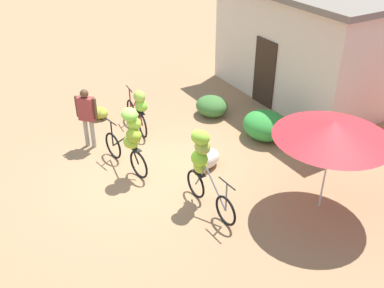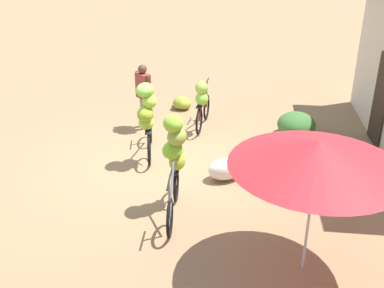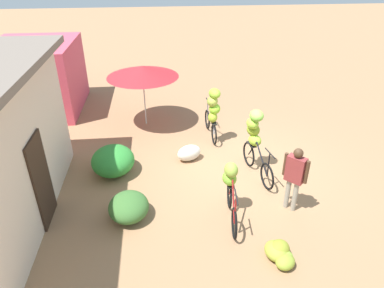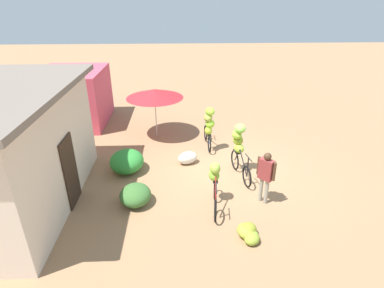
{
  "view_description": "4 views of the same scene",
  "coord_description": "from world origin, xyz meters",
  "px_view_note": "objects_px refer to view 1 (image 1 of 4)",
  "views": [
    {
      "loc": [
        7.94,
        -3.34,
        5.84
      ],
      "look_at": [
        0.92,
        0.78,
        0.98
      ],
      "focal_mm": 41.01,
      "sensor_mm": 36.0,
      "label": 1
    },
    {
      "loc": [
        8.33,
        1.63,
        4.4
      ],
      "look_at": [
        1.29,
        0.83,
        1.05
      ],
      "focal_mm": 42.37,
      "sensor_mm": 36.0,
      "label": 2
    },
    {
      "loc": [
        -7.7,
        2.18,
        5.23
      ],
      "look_at": [
        0.06,
        1.37,
        0.81
      ],
      "focal_mm": 32.51,
      "sensor_mm": 36.0,
      "label": 3
    },
    {
      "loc": [
        -8.95,
        1.66,
        5.4
      ],
      "look_at": [
        0.16,
        1.27,
        0.97
      ],
      "focal_mm": 28.98,
      "sensor_mm": 36.0,
      "label": 4
    }
  ],
  "objects_px": {
    "bicycle_center_loaded": "(203,162)",
    "banana_pile_on_ground": "(98,113)",
    "market_umbrella": "(333,130)",
    "bicycle_leftmost": "(139,108)",
    "produce_sack": "(208,159)",
    "building_low": "(306,42)",
    "person_vendor": "(87,113)",
    "bicycle_near_pile": "(130,135)"
  },
  "relations": [
    {
      "from": "bicycle_near_pile",
      "to": "banana_pile_on_ground",
      "type": "bearing_deg",
      "value": 175.03
    },
    {
      "from": "bicycle_center_loaded",
      "to": "produce_sack",
      "type": "bearing_deg",
      "value": 142.9
    },
    {
      "from": "market_umbrella",
      "to": "bicycle_leftmost",
      "type": "xyz_separation_m",
      "value": [
        -4.81,
        -1.91,
        -1.11
      ]
    },
    {
      "from": "bicycle_leftmost",
      "to": "bicycle_center_loaded",
      "type": "xyz_separation_m",
      "value": [
        3.46,
        -0.14,
        0.29
      ]
    },
    {
      "from": "building_low",
      "to": "market_umbrella",
      "type": "xyz_separation_m",
      "value": [
        4.55,
        -3.58,
        0.15
      ]
    },
    {
      "from": "market_umbrella",
      "to": "banana_pile_on_ground",
      "type": "distance_m",
      "value": 6.95
    },
    {
      "from": "person_vendor",
      "to": "bicycle_center_loaded",
      "type": "bearing_deg",
      "value": 20.24
    },
    {
      "from": "produce_sack",
      "to": "building_low",
      "type": "bearing_deg",
      "value": 113.58
    },
    {
      "from": "bicycle_leftmost",
      "to": "banana_pile_on_ground",
      "type": "height_order",
      "value": "bicycle_leftmost"
    },
    {
      "from": "bicycle_center_loaded",
      "to": "banana_pile_on_ground",
      "type": "xyz_separation_m",
      "value": [
        -4.87,
        -0.55,
        -0.87
      ]
    },
    {
      "from": "banana_pile_on_ground",
      "to": "produce_sack",
      "type": "relative_size",
      "value": 1.16
    },
    {
      "from": "market_umbrella",
      "to": "produce_sack",
      "type": "relative_size",
      "value": 3.27
    },
    {
      "from": "bicycle_center_loaded",
      "to": "person_vendor",
      "type": "xyz_separation_m",
      "value": [
        -3.42,
        -1.26,
        -0.06
      ]
    },
    {
      "from": "bicycle_center_loaded",
      "to": "banana_pile_on_ground",
      "type": "height_order",
      "value": "bicycle_center_loaded"
    },
    {
      "from": "bicycle_leftmost",
      "to": "bicycle_center_loaded",
      "type": "distance_m",
      "value": 3.47
    },
    {
      "from": "building_low",
      "to": "bicycle_leftmost",
      "type": "height_order",
      "value": "building_low"
    },
    {
      "from": "bicycle_leftmost",
      "to": "produce_sack",
      "type": "height_order",
      "value": "bicycle_leftmost"
    },
    {
      "from": "building_low",
      "to": "person_vendor",
      "type": "height_order",
      "value": "building_low"
    },
    {
      "from": "bicycle_center_loaded",
      "to": "produce_sack",
      "type": "relative_size",
      "value": 2.43
    },
    {
      "from": "market_umbrella",
      "to": "person_vendor",
      "type": "relative_size",
      "value": 1.45
    },
    {
      "from": "market_umbrella",
      "to": "bicycle_center_loaded",
      "type": "bearing_deg",
      "value": -123.42
    },
    {
      "from": "produce_sack",
      "to": "person_vendor",
      "type": "relative_size",
      "value": 0.44
    },
    {
      "from": "building_low",
      "to": "banana_pile_on_ground",
      "type": "relative_size",
      "value": 7.25
    },
    {
      "from": "bicycle_leftmost",
      "to": "person_vendor",
      "type": "xyz_separation_m",
      "value": [
        0.04,
        -1.4,
        0.24
      ]
    },
    {
      "from": "bicycle_near_pile",
      "to": "market_umbrella",
      "type": "bearing_deg",
      "value": 42.79
    },
    {
      "from": "bicycle_center_loaded",
      "to": "building_low",
      "type": "bearing_deg",
      "value": 119.51
    },
    {
      "from": "building_low",
      "to": "banana_pile_on_ground",
      "type": "height_order",
      "value": "building_low"
    },
    {
      "from": "market_umbrella",
      "to": "person_vendor",
      "type": "height_order",
      "value": "market_umbrella"
    },
    {
      "from": "bicycle_near_pile",
      "to": "person_vendor",
      "type": "height_order",
      "value": "bicycle_near_pile"
    },
    {
      "from": "building_low",
      "to": "person_vendor",
      "type": "xyz_separation_m",
      "value": [
        -0.23,
        -6.9,
        -0.73
      ]
    },
    {
      "from": "building_low",
      "to": "market_umbrella",
      "type": "relative_size",
      "value": 2.57
    },
    {
      "from": "banana_pile_on_ground",
      "to": "person_vendor",
      "type": "height_order",
      "value": "person_vendor"
    },
    {
      "from": "bicycle_near_pile",
      "to": "bicycle_leftmost",
      "type": "bearing_deg",
      "value": 150.48
    },
    {
      "from": "bicycle_center_loaded",
      "to": "produce_sack",
      "type": "distance_m",
      "value": 1.58
    },
    {
      "from": "bicycle_center_loaded",
      "to": "banana_pile_on_ground",
      "type": "relative_size",
      "value": 2.1
    },
    {
      "from": "market_umbrella",
      "to": "person_vendor",
      "type": "bearing_deg",
      "value": -145.23
    },
    {
      "from": "bicycle_leftmost",
      "to": "bicycle_near_pile",
      "type": "bearing_deg",
      "value": -29.52
    },
    {
      "from": "bicycle_leftmost",
      "to": "produce_sack",
      "type": "relative_size",
      "value": 2.32
    },
    {
      "from": "bicycle_center_loaded",
      "to": "market_umbrella",
      "type": "bearing_deg",
      "value": 56.58
    },
    {
      "from": "bicycle_center_loaded",
      "to": "person_vendor",
      "type": "bearing_deg",
      "value": -159.76
    },
    {
      "from": "market_umbrella",
      "to": "person_vendor",
      "type": "distance_m",
      "value": 5.88
    },
    {
      "from": "bicycle_center_loaded",
      "to": "banana_pile_on_ground",
      "type": "distance_m",
      "value": 4.98
    }
  ]
}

